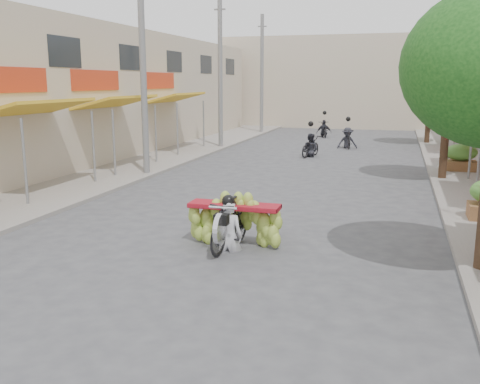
% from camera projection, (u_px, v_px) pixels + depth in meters
% --- Properties ---
extents(ground, '(120.00, 120.00, 0.00)m').
position_uv_depth(ground, '(117.00, 330.00, 7.76)').
color(ground, '#4E4E52').
rests_on(ground, ground).
extents(sidewalk_left, '(4.00, 60.00, 0.12)m').
position_uv_depth(sidewalk_left, '(144.00, 161.00, 23.78)').
color(sidewalk_left, gray).
rests_on(sidewalk_left, ground).
extents(shophouse_row_left, '(9.77, 40.00, 6.00)m').
position_uv_depth(shophouse_row_left, '(29.00, 94.00, 23.60)').
color(shophouse_row_left, '#C3B39A').
rests_on(shophouse_row_left, ground).
extents(far_building, '(20.00, 6.00, 7.00)m').
position_uv_depth(far_building, '(351.00, 82.00, 42.75)').
color(far_building, '#C3B39A').
rests_on(far_building, ground).
extents(utility_pole_mid, '(0.60, 0.24, 8.00)m').
position_uv_depth(utility_pole_mid, '(143.00, 68.00, 19.71)').
color(utility_pole_mid, slate).
rests_on(utility_pole_mid, ground).
extents(utility_pole_far, '(0.60, 0.24, 8.00)m').
position_uv_depth(utility_pole_far, '(220.00, 72.00, 28.17)').
color(utility_pole_far, slate).
rests_on(utility_pole_far, ground).
extents(utility_pole_back, '(0.60, 0.24, 8.00)m').
position_uv_depth(utility_pole_back, '(262.00, 75.00, 36.62)').
color(utility_pole_back, slate).
rests_on(utility_pole_back, ground).
extents(street_tree_mid, '(3.40, 3.40, 5.25)m').
position_uv_depth(street_tree_mid, '(450.00, 75.00, 18.66)').
color(street_tree_mid, '#3A2719').
rests_on(street_tree_mid, ground).
extents(street_tree_far, '(3.40, 3.40, 5.25)m').
position_uv_depth(street_tree_far, '(431.00, 77.00, 29.93)').
color(street_tree_far, '#3A2719').
rests_on(street_tree_far, ground).
extents(produce_crate_far, '(1.20, 0.88, 1.16)m').
position_uv_depth(produce_crate_far, '(461.00, 155.00, 20.93)').
color(produce_crate_far, brown).
rests_on(produce_crate_far, ground).
extents(banana_motorbike, '(2.20, 1.97, 2.02)m').
position_uv_depth(banana_motorbike, '(231.00, 217.00, 11.48)').
color(banana_motorbike, black).
rests_on(banana_motorbike, ground).
extents(pedestrian, '(0.92, 0.67, 1.68)m').
position_uv_depth(pedestrian, '(448.00, 146.00, 21.73)').
color(pedestrian, white).
rests_on(pedestrian, ground).
extents(bg_motorbike_a, '(1.06, 1.85, 1.95)m').
position_uv_depth(bg_motorbike_a, '(310.00, 142.00, 25.57)').
color(bg_motorbike_a, black).
rests_on(bg_motorbike_a, ground).
extents(bg_motorbike_b, '(1.16, 1.90, 1.95)m').
position_uv_depth(bg_motorbike_b, '(348.00, 133.00, 28.80)').
color(bg_motorbike_b, black).
rests_on(bg_motorbike_b, ground).
extents(bg_motorbike_c, '(1.07, 1.83, 1.95)m').
position_uv_depth(bg_motorbike_c, '(324.00, 125.00, 34.60)').
color(bg_motorbike_c, black).
rests_on(bg_motorbike_c, ground).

